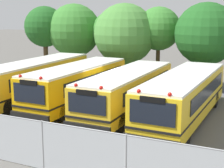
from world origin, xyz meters
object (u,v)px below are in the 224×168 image
school_bus_0 (34,78)px  school_bus_2 (128,89)px  tree_2 (113,31)px  tree_5 (206,33)px  school_bus_3 (184,95)px  tree_3 (126,35)px  tree_0 (46,27)px  tree_1 (74,30)px  tree_4 (159,29)px  school_bus_1 (77,84)px

school_bus_0 → school_bus_2: size_ratio=1.10×
tree_2 → tree_5: (8.45, -1.71, 0.09)m
school_bus_2 → school_bus_3: (3.41, -0.18, 0.05)m
school_bus_3 → tree_3: size_ratio=1.60×
tree_0 → tree_2: 6.41m
school_bus_0 → tree_2: bearing=-100.2°
school_bus_0 → tree_3: bearing=-115.2°
school_bus_0 → tree_1: size_ratio=1.67×
tree_4 → tree_3: bearing=-153.7°
school_bus_3 → tree_3: bearing=-48.5°
tree_0 → tree_3: 8.23m
tree_5 → tree_2: bearing=168.6°
school_bus_1 → tree_1: 11.35m
school_bus_1 → tree_2: (-2.05, 9.83, 2.83)m
school_bus_2 → tree_5: size_ratio=1.54×
tree_4 → tree_2: bearing=171.9°
school_bus_0 → tree_0: 9.99m
school_bus_0 → school_bus_2: school_bus_0 is taller
tree_3 → school_bus_3: bearing=-49.7°
tree_2 → tree_5: 8.62m
school_bus_2 → tree_2: bearing=-60.9°
school_bus_0 → school_bus_2: (6.99, -0.16, -0.08)m
tree_3 → tree_5: 6.48m
school_bus_0 → school_bus_1: (3.52, -0.15, -0.03)m
tree_3 → tree_0: bearing=177.5°
school_bus_0 → school_bus_3: (10.41, -0.34, -0.03)m
tree_0 → tree_4: 10.67m
tree_0 → tree_4: tree_0 is taller
school_bus_2 → tree_2: size_ratio=1.68×
school_bus_3 → tree_5: tree_5 is taller
school_bus_3 → tree_0: size_ratio=1.65×
school_bus_0 → tree_5: bearing=-142.8°
tree_1 → school_bus_3: bearing=-36.8°
school_bus_0 → tree_0: (-4.76, 8.21, 3.13)m
tree_2 → school_bus_3: bearing=-48.3°
school_bus_1 → tree_1: (-5.82, 9.32, 2.83)m
tree_1 → school_bus_0: bearing=-75.9°
tree_1 → tree_5: size_ratio=1.01×
school_bus_2 → tree_5: bearing=-110.0°
school_bus_1 → school_bus_3: school_bus_1 is taller
tree_1 → tree_2: bearing=7.7°
tree_2 → school_bus_2: bearing=-60.7°
school_bus_2 → tree_4: (-1.11, 9.22, 3.18)m
school_bus_3 → tree_0: bearing=-28.2°
tree_0 → tree_3: size_ratio=0.97×
school_bus_1 → tree_0: bearing=-44.7°
tree_2 → tree_1: bearing=-172.3°
tree_0 → tree_5: bearing=-0.9°
school_bus_3 → school_bus_0: bearing=-0.7°
school_bus_0 → tree_2: 10.18m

